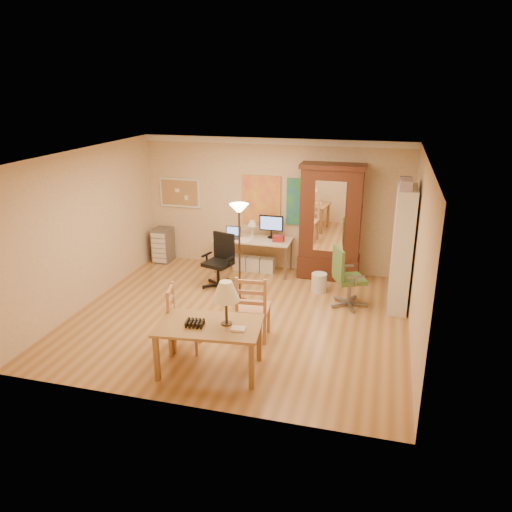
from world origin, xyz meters
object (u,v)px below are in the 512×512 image
(office_chair_black, at_px, (219,273))
(armoire, at_px, (330,229))
(computer_desk, at_px, (255,251))
(bookshelf, at_px, (402,250))
(dining_table, at_px, (215,315))
(office_chair_green, at_px, (347,290))

(office_chair_black, height_order, armoire, armoire)
(computer_desk, xyz_separation_m, bookshelf, (2.85, -1.06, 0.62))
(computer_desk, bearing_deg, office_chair_black, -114.60)
(dining_table, bearing_deg, armoire, 74.88)
(dining_table, xyz_separation_m, office_chair_green, (1.53, 2.55, -0.53))
(armoire, relative_size, bookshelf, 1.07)
(dining_table, relative_size, office_chair_black, 1.42)
(office_chair_green, distance_m, armoire, 1.57)
(computer_desk, distance_m, office_chair_black, 1.09)
(armoire, height_order, bookshelf, armoire)
(office_chair_black, relative_size, bookshelf, 0.49)
(office_chair_green, xyz_separation_m, bookshelf, (0.85, 0.18, 0.77))
(office_chair_black, bearing_deg, armoire, 28.42)
(dining_table, xyz_separation_m, computer_desk, (-0.47, 3.79, -0.39))
(office_chair_green, relative_size, armoire, 0.47)
(dining_table, distance_m, office_chair_green, 3.02)
(dining_table, distance_m, armoire, 4.01)
(computer_desk, height_order, office_chair_black, computer_desk)
(computer_desk, height_order, bookshelf, bookshelf)
(office_chair_black, height_order, bookshelf, bookshelf)
(dining_table, height_order, office_chair_green, dining_table)
(computer_desk, distance_m, office_chair_green, 2.36)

